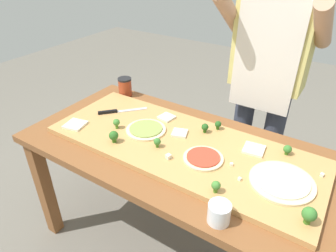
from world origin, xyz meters
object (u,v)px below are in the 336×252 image
object	(u,v)px
broccoli_floret_front_left	(114,136)
sauce_jar	(125,87)
pizza_slice_near_right	(180,133)
broccoli_floret_center_left	(216,186)
cheese_crumble_a	(322,175)
cook_center	(268,70)
pizza_whole_pesto_green	(146,129)
broccoli_floret_back_left	(287,149)
broccoli_floret_back_right	(157,142)
broccoli_floret_front_right	(116,123)
broccoli_floret_back_mid	(205,127)
broccoli_floret_front_mid	(309,215)
pizza_slice_near_left	(254,149)
cheese_crumble_d	(231,164)
pizza_whole_tomato_red	(203,158)
chefs_knife	(116,111)
cheese_crumble_b	(168,157)
prep_table	(179,163)
cheese_crumble_c	(240,179)
pizza_slice_far_right	(75,125)
pizza_slice_center	(167,117)
flour_cup	(219,214)
broccoli_floret_center_right	(218,125)

from	to	relation	value
broccoli_floret_front_left	sauce_jar	distance (m)	0.58
pizza_slice_near_right	broccoli_floret_center_left	xyz separation A→B (m)	(0.33, -0.28, 0.03)
cheese_crumble_a	cook_center	distance (m)	0.69
pizza_whole_pesto_green	broccoli_floret_back_left	distance (m)	0.70
broccoli_floret_back_right	broccoli_floret_front_right	bearing A→B (deg)	175.18
broccoli_floret_back_mid	broccoli_floret_front_mid	distance (m)	0.66
broccoli_floret_back_mid	broccoli_floret_front_left	distance (m)	0.46
pizza_slice_near_left	cheese_crumble_d	world-z (taller)	same
broccoli_floret_front_right	cheese_crumble_d	xyz separation A→B (m)	(0.63, 0.04, -0.03)
pizza_whole_tomato_red	pizza_slice_near_left	distance (m)	0.26
chefs_knife	cook_center	xyz separation A→B (m)	(0.68, 0.55, 0.22)
cheese_crumble_b	cheese_crumble_d	size ratio (longest dim) A/B	1.63
prep_table	broccoli_floret_back_mid	size ratio (longest dim) A/B	31.22
broccoli_floret_back_right	chefs_knife	bearing A→B (deg)	159.04
pizza_whole_tomato_red	cheese_crumble_c	size ratio (longest dim) A/B	14.67
pizza_slice_far_right	cheese_crumble_d	size ratio (longest dim) A/B	7.76
pizza_slice_near_left	pizza_slice_center	xyz separation A→B (m)	(-0.51, 0.03, 0.00)
pizza_slice_near_left	cook_center	bearing A→B (deg)	103.87
flour_cup	cook_center	world-z (taller)	cook_center
broccoli_floret_back_mid	broccoli_floret_front_left	xyz separation A→B (m)	(-0.33, -0.32, 0.00)
pizza_slice_near_right	cheese_crumble_a	world-z (taller)	cheese_crumble_a
chefs_knife	pizza_whole_tomato_red	bearing A→B (deg)	-10.59
broccoli_floret_back_left	broccoli_floret_center_left	bearing A→B (deg)	-113.05
broccoli_floret_back_mid	broccoli_floret_center_left	xyz separation A→B (m)	(0.23, -0.36, 0.00)
cheese_crumble_b	pizza_slice_near_left	bearing A→B (deg)	41.56
pizza_slice_center	flour_cup	size ratio (longest dim) A/B	0.92
cheese_crumble_d	cheese_crumble_b	bearing A→B (deg)	-157.59
pizza_whole_pesto_green	chefs_knife	bearing A→B (deg)	166.14
pizza_slice_far_right	cheese_crumble_a	xyz separation A→B (m)	(1.18, 0.28, 0.00)
pizza_slice_near_right	broccoli_floret_front_mid	distance (m)	0.71
chefs_knife	broccoli_floret_center_left	distance (m)	0.81
pizza_whole_tomato_red	broccoli_floret_back_mid	distance (m)	0.23
cheese_crumble_a	cheese_crumble_c	distance (m)	0.35
pizza_slice_far_right	flour_cup	xyz separation A→B (m)	(0.91, -0.15, 0.00)
cheese_crumble_a	cheese_crumble_c	size ratio (longest dim) A/B	1.12
broccoli_floret_front_mid	cheese_crumble_d	xyz separation A→B (m)	(-0.35, 0.15, -0.03)
pizza_slice_near_left	cheese_crumble_c	bearing A→B (deg)	-84.96
broccoli_floret_front_left	broccoli_floret_back_right	xyz separation A→B (m)	(0.20, 0.08, -0.01)
pizza_whole_tomato_red	broccoli_floret_center_left	distance (m)	0.21
broccoli_floret_front_mid	broccoli_floret_front_left	bearing A→B (deg)	179.47
pizza_slice_near_left	cheese_crumble_b	distance (m)	0.41
flour_cup	sauce_jar	distance (m)	1.14
broccoli_floret_back_left	sauce_jar	xyz separation A→B (m)	(-1.06, 0.12, 0.01)
pizza_slice_center	broccoli_floret_center_left	xyz separation A→B (m)	(0.48, -0.38, 0.03)
pizza_slice_near_right	cheese_crumble_b	world-z (taller)	cheese_crumble_b
broccoli_floret_front_mid	broccoli_floret_back_right	distance (m)	0.71
pizza_whole_tomato_red	sauce_jar	world-z (taller)	sauce_jar
prep_table	broccoli_floret_back_left	xyz separation A→B (m)	(0.46, 0.19, 0.16)
broccoli_floret_center_right	sauce_jar	bearing A→B (deg)	172.54
pizza_whole_pesto_green	pizza_slice_center	size ratio (longest dim) A/B	2.70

